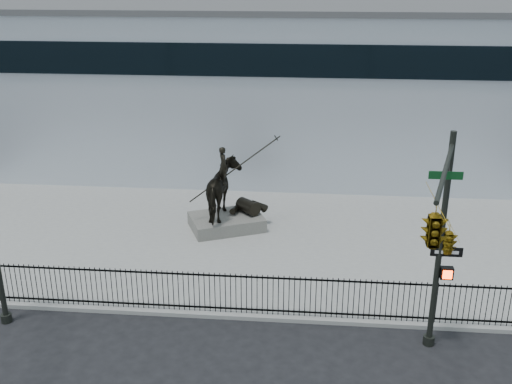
{
  "coord_description": "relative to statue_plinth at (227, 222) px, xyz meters",
  "views": [
    {
      "loc": [
        3.0,
        -16.35,
        11.29
      ],
      "look_at": [
        0.95,
        6.0,
        2.79
      ],
      "focal_mm": 42.0,
      "sensor_mm": 36.0,
      "label": 1
    }
  ],
  "objects": [
    {
      "name": "building",
      "position": [
        0.6,
        11.76,
        4.06
      ],
      "size": [
        44.0,
        14.0,
        9.0
      ],
      "primitive_type": "cube",
      "color": "silver",
      "rests_on": "ground"
    },
    {
      "name": "traffic_signal_right",
      "position": [
        7.06,
        -10.24,
        4.41
      ],
      "size": [
        2.17,
        6.86,
        7.0
      ],
      "color": "black",
      "rests_on": "ground"
    },
    {
      "name": "plaza",
      "position": [
        0.6,
        -1.24,
        -0.37
      ],
      "size": [
        30.0,
        12.0,
        0.15
      ],
      "primitive_type": "cube",
      "color": "gray",
      "rests_on": "ground"
    },
    {
      "name": "ground",
      "position": [
        0.6,
        -8.24,
        -0.44
      ],
      "size": [
        120.0,
        120.0,
        0.0
      ],
      "primitive_type": "plane",
      "color": "black",
      "rests_on": "ground"
    },
    {
      "name": "picket_fence",
      "position": [
        0.6,
        -6.99,
        0.46
      ],
      "size": [
        22.1,
        0.1,
        1.5
      ],
      "color": "black",
      "rests_on": "plaza"
    },
    {
      "name": "statue_plinth",
      "position": [
        0.0,
        0.0,
        0.0
      ],
      "size": [
        3.74,
        3.23,
        0.59
      ],
      "primitive_type": "cube",
      "rotation": [
        0.0,
        0.0,
        0.41
      ],
      "color": "#55544E",
      "rests_on": "plaza"
    },
    {
      "name": "equestrian_statue",
      "position": [
        0.06,
        0.02,
        1.53
      ],
      "size": [
        3.72,
        3.12,
        3.41
      ],
      "rotation": [
        0.0,
        0.0,
        0.41
      ],
      "color": "black",
      "rests_on": "statue_plinth"
    }
  ]
}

